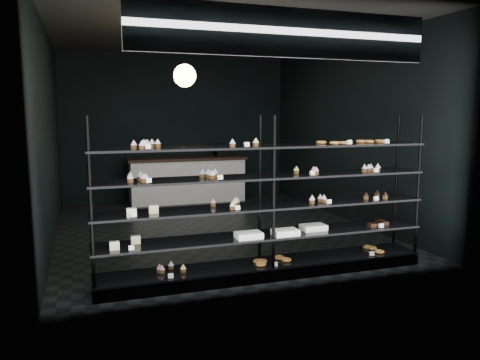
# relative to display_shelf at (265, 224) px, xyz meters

# --- Properties ---
(room) EXTENTS (5.01, 6.01, 3.20)m
(room) POSITION_rel_display_shelf_xyz_m (0.04, 2.45, 0.97)
(room) COLOR black
(room) RESTS_ON ground
(display_shelf) EXTENTS (4.00, 0.50, 1.91)m
(display_shelf) POSITION_rel_display_shelf_xyz_m (0.00, 0.00, 0.00)
(display_shelf) COLOR black
(display_shelf) RESTS_ON room
(signage) EXTENTS (3.30, 0.05, 0.50)m
(signage) POSITION_rel_display_shelf_xyz_m (0.04, -0.48, 2.12)
(signage) COLOR #0C173F
(signage) RESTS_ON room
(pendant_lamp) EXTENTS (0.31, 0.31, 0.89)m
(pendant_lamp) POSITION_rel_display_shelf_xyz_m (-0.61, 1.52, 1.82)
(pendant_lamp) COLOR black
(pendant_lamp) RESTS_ON room
(service_counter) EXTENTS (2.57, 0.65, 1.23)m
(service_counter) POSITION_rel_display_shelf_xyz_m (0.15, 4.95, -0.13)
(service_counter) COLOR silver
(service_counter) RESTS_ON room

